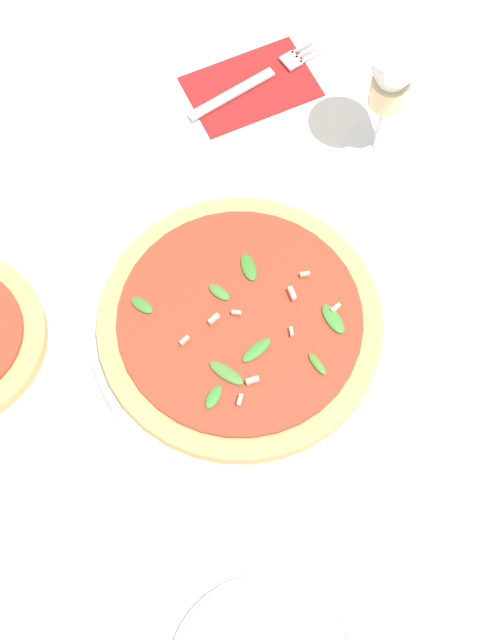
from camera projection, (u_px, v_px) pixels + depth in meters
ground_plane at (220, 307)px, 0.98m from camera, size 6.00×6.00×0.00m
pizza_arugula_main at (240, 325)px, 0.95m from camera, size 0.32×0.32×0.05m
wine_glass at (391, 80)px, 0.95m from camera, size 0.08×0.08×0.18m
napkin at (251, 86)px, 1.10m from camera, size 0.18×0.15×0.01m
fork at (256, 80)px, 1.09m from camera, size 0.18×0.11×0.00m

